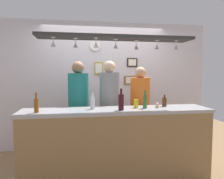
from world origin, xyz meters
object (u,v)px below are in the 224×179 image
object	(u,v)px
person_middle_grey_shirt	(109,102)
cupcake	(157,105)
picture_frame_crest	(99,68)
bottle_beer_brown_stubby	(164,102)
person_left_teal_shirt	(78,103)
bottle_beer_amber_tall	(36,105)
picture_frame_upper_small	(132,62)
wall_clock	(95,45)
person_right_orange_shirt	(140,105)
drink_can	(136,104)
bottle_wine_dark_red	(121,102)
bottle_beer_green_import	(145,101)
picture_frame_lower_pair	(131,80)
bottle_soda_clear	(93,103)

from	to	relation	value
person_middle_grey_shirt	cupcake	xyz separation A→B (m)	(0.62, -0.60, 0.01)
picture_frame_crest	bottle_beer_brown_stubby	bearing A→B (deg)	-55.33
person_left_teal_shirt	bottle_beer_brown_stubby	size ratio (longest dim) A/B	9.70
picture_frame_crest	bottle_beer_amber_tall	bearing A→B (deg)	-122.31
picture_frame_upper_small	wall_clock	world-z (taller)	wall_clock
person_right_orange_shirt	drink_can	world-z (taller)	person_right_orange_shirt
bottle_wine_dark_red	bottle_beer_green_import	bearing A→B (deg)	15.94
bottle_beer_green_import	person_left_teal_shirt	bearing A→B (deg)	147.64
person_left_teal_shirt	person_middle_grey_shirt	size ratio (longest dim) A/B	0.99
person_right_orange_shirt	picture_frame_crest	distance (m)	1.21
picture_frame_lower_pair	bottle_beer_brown_stubby	bearing A→B (deg)	-81.06
person_left_teal_shirt	wall_clock	bearing A→B (deg)	66.11
bottle_beer_green_import	picture_frame_crest	size ratio (longest dim) A/B	1.00
person_right_orange_shirt	bottle_beer_brown_stubby	xyz separation A→B (m)	(0.24, -0.49, 0.11)
bottle_beer_green_import	cupcake	world-z (taller)	bottle_beer_green_import
bottle_wine_dark_red	person_left_teal_shirt	bearing A→B (deg)	129.03
bottle_soda_clear	person_right_orange_shirt	bearing A→B (deg)	32.73
bottle_wine_dark_red	bottle_beer_amber_tall	world-z (taller)	bottle_wine_dark_red
person_left_teal_shirt	person_right_orange_shirt	distance (m)	1.07
person_middle_grey_shirt	cupcake	size ratio (longest dim) A/B	22.56
person_middle_grey_shirt	cupcake	world-z (taller)	person_middle_grey_shirt
person_middle_grey_shirt	picture_frame_upper_small	distance (m)	1.22
person_middle_grey_shirt	bottle_wine_dark_red	distance (m)	0.72
bottle_wine_dark_red	bottle_soda_clear	world-z (taller)	bottle_wine_dark_red
person_right_orange_shirt	bottle_beer_amber_tall	xyz separation A→B (m)	(-1.61, -0.72, 0.14)
person_right_orange_shirt	bottle_soda_clear	distance (m)	1.04
bottle_beer_brown_stubby	picture_frame_upper_small	size ratio (longest dim) A/B	0.82
drink_can	bottle_beer_brown_stubby	bearing A→B (deg)	7.88
bottle_beer_green_import	picture_frame_lower_pair	world-z (taller)	picture_frame_lower_pair
bottle_soda_clear	picture_frame_lower_pair	world-z (taller)	picture_frame_lower_pair
picture_frame_crest	wall_clock	size ratio (longest dim) A/B	1.18
person_right_orange_shirt	bottle_soda_clear	xyz separation A→B (m)	(-0.87, -0.56, 0.13)
person_left_teal_shirt	wall_clock	world-z (taller)	wall_clock
cupcake	wall_clock	distance (m)	1.91
bottle_wine_dark_red	bottle_beer_amber_tall	size ratio (longest dim) A/B	1.15
person_left_teal_shirt	cupcake	xyz separation A→B (m)	(1.15, -0.60, 0.02)
bottle_beer_green_import	picture_frame_upper_small	distance (m)	1.55
wall_clock	bottle_beer_green_import	bearing A→B (deg)	-66.36
bottle_beer_brown_stubby	bottle_soda_clear	xyz separation A→B (m)	(-1.11, -0.07, 0.02)
picture_frame_upper_small	picture_frame_crest	size ratio (longest dim) A/B	0.85
person_left_teal_shirt	cupcake	distance (m)	1.30
person_right_orange_shirt	bottle_soda_clear	world-z (taller)	person_right_orange_shirt
wall_clock	bottle_beer_brown_stubby	bearing A→B (deg)	-53.11
person_left_teal_shirt	wall_clock	xyz separation A→B (m)	(0.35, 0.79, 1.06)
person_left_teal_shirt	bottle_wine_dark_red	distance (m)	0.93
picture_frame_upper_small	person_right_orange_shirt	bearing A→B (deg)	-94.42
drink_can	picture_frame_upper_small	distance (m)	1.54
bottle_beer_brown_stubby	picture_frame_upper_small	distance (m)	1.46
bottle_beer_green_import	drink_can	xyz separation A→B (m)	(-0.12, 0.05, -0.04)
person_left_teal_shirt	bottle_wine_dark_red	bearing A→B (deg)	-50.97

